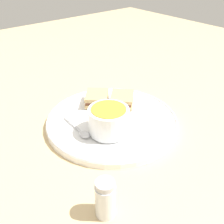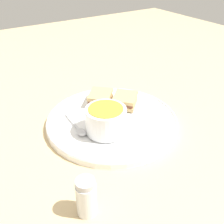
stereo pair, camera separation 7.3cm
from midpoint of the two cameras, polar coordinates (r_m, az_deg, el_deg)
name	(u,v)px [view 1 (the left image)]	position (r m, az deg, el deg)	size (l,w,h in m)	color
ground_plane	(112,124)	(0.75, -2.78, -2.63)	(2.40, 2.40, 0.00)	#D1B27F
plate	(112,120)	(0.75, -2.80, -1.95)	(0.37, 0.37, 0.02)	white
soup_bowl	(109,120)	(0.67, -3.84, -1.83)	(0.11, 0.11, 0.07)	white
spoon	(83,132)	(0.69, -9.49, -4.51)	(0.03, 0.12, 0.01)	silver
sandwich_half_near	(122,99)	(0.80, -0.44, 2.68)	(0.10, 0.10, 0.03)	tan
sandwich_half_far	(97,98)	(0.81, -5.88, 2.94)	(0.10, 0.10, 0.03)	tan
salt_shaker	(105,199)	(0.51, -5.82, -18.44)	(0.04, 0.04, 0.08)	silver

